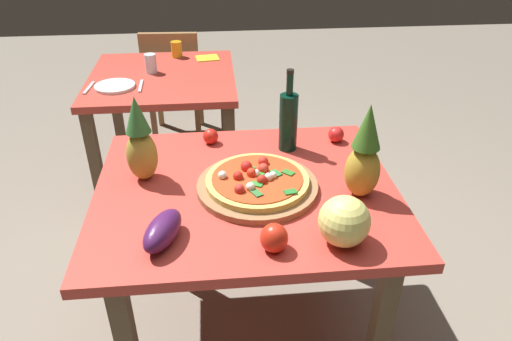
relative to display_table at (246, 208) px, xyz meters
The scene contains 20 objects.
ground_plane 0.66m from the display_table, ahead, with size 10.00×10.00×0.00m, color gray.
display_table is the anchor object (origin of this frame).
background_table 1.31m from the display_table, 107.82° to the left, with size 0.85×0.88×0.75m.
dining_chair 1.95m from the display_table, 101.55° to the left, with size 0.42×0.42×0.85m.
pizza_board 0.12m from the display_table, 24.67° to the right, with size 0.44×0.44×0.03m, color #906540.
pizza 0.14m from the display_table, 23.96° to the right, with size 0.38×0.38×0.06m.
wine_bottle 0.41m from the display_table, 54.81° to the left, with size 0.08×0.08×0.35m.
pineapple_left 0.46m from the display_table, 165.22° to the left, with size 0.11×0.11×0.33m.
pineapple_right 0.48m from the display_table, 12.20° to the right, with size 0.12×0.12×0.35m.
melon 0.47m from the display_table, 51.18° to the right, with size 0.16×0.16×0.16m, color #E2DB70.
bell_pepper 0.39m from the display_table, 80.70° to the right, with size 0.09×0.09×0.10m, color red.
eggplant 0.43m from the display_table, 134.30° to the right, with size 0.20×0.09×0.09m, color #471A4E.
tomato_at_corner 0.54m from the display_table, 37.80° to the left, with size 0.07×0.07×0.07m, color red.
tomato_near_board 0.40m from the display_table, 109.12° to the left, with size 0.07×0.07×0.07m, color red.
drinking_glass_juice 1.61m from the display_table, 101.67° to the left, with size 0.07×0.07×0.10m, color orange.
drinking_glass_water 1.38m from the display_table, 109.71° to the left, with size 0.07×0.07×0.11m, color silver.
dinner_plate 1.25m from the display_table, 121.10° to the left, with size 0.22×0.22×0.02m, color white.
fork_utensil 1.32m from the display_table, 126.31° to the left, with size 0.02×0.18×0.01m, color silver.
knife_utensil 1.18m from the display_table, 115.25° to the left, with size 0.02×0.18×0.01m, color silver.
napkin_folded 1.53m from the display_table, 94.91° to the left, with size 0.14×0.12×0.01m, color yellow.
Camera 1 is at (-0.10, -1.46, 1.72)m, focal length 33.23 mm.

